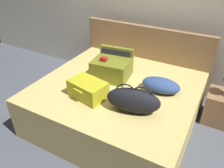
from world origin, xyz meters
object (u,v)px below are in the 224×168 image
(bed, at_px, (117,103))
(duffel_bag, at_px, (133,100))
(hard_case_medium, at_px, (88,89))
(nightstand, at_px, (222,108))
(hard_case_large, at_px, (112,67))
(pillow_near_headboard, at_px, (161,85))

(bed, distance_m, duffel_bag, 0.70)
(hard_case_medium, height_order, nightstand, hard_case_medium)
(hard_case_medium, bearing_deg, hard_case_large, 99.97)
(hard_case_medium, height_order, pillow_near_headboard, hard_case_medium)
(pillow_near_headboard, bearing_deg, hard_case_medium, -143.14)
(bed, distance_m, nightstand, 1.45)
(bed, xyz_separation_m, duffel_bag, (0.39, -0.38, 0.43))
(duffel_bag, bearing_deg, hard_case_large, 135.56)
(hard_case_medium, relative_size, nightstand, 1.08)
(hard_case_large, xyz_separation_m, nightstand, (1.46, 0.50, -0.50))
(bed, height_order, nightstand, bed)
(duffel_bag, xyz_separation_m, pillow_near_headboard, (0.14, 0.53, -0.06))
(hard_case_medium, xyz_separation_m, nightstand, (1.47, 1.07, -0.46))
(hard_case_large, relative_size, pillow_near_headboard, 1.11)
(bed, xyz_separation_m, hard_case_medium, (-0.19, -0.39, 0.40))
(duffel_bag, relative_size, nightstand, 1.39)
(hard_case_large, height_order, pillow_near_headboard, hard_case_large)
(hard_case_medium, distance_m, pillow_near_headboard, 0.90)
(hard_case_medium, bearing_deg, duffel_bag, 12.13)
(hard_case_medium, distance_m, duffel_bag, 0.58)
(bed, height_order, duffel_bag, duffel_bag)
(hard_case_large, distance_m, nightstand, 1.62)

